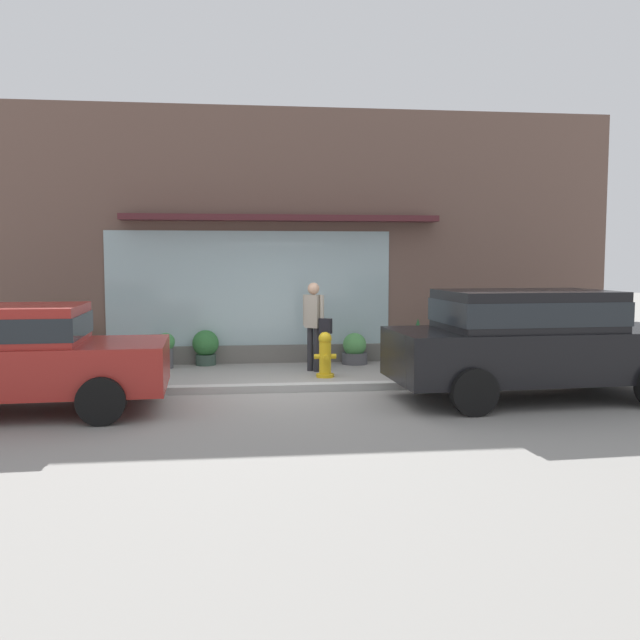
{
  "coord_description": "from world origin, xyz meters",
  "views": [
    {
      "loc": [
        -0.9,
        -11.12,
        2.11
      ],
      "look_at": [
        0.57,
        1.2,
        1.02
      ],
      "focal_mm": 38.79,
      "sensor_mm": 36.0,
      "label": 1
    }
  ],
  "objects_px": {
    "potted_plant_doorstep": "(72,341)",
    "potted_plant_by_entrance": "(206,346)",
    "fire_hydrant": "(325,355)",
    "pedestrian_with_handbag": "(314,320)",
    "potted_plant_low_front": "(457,334)",
    "potted_plant_trailing_edge": "(418,342)",
    "potted_plant_window_left": "(355,349)",
    "parked_car_black": "(533,338)",
    "potted_plant_window_center": "(166,348)",
    "parked_car_red": "(6,352)"
  },
  "relations": [
    {
      "from": "fire_hydrant",
      "to": "parked_car_black",
      "type": "distance_m",
      "value": 3.74
    },
    {
      "from": "fire_hydrant",
      "to": "potted_plant_low_front",
      "type": "relative_size",
      "value": 0.7
    },
    {
      "from": "fire_hydrant",
      "to": "parked_car_black",
      "type": "xyz_separation_m",
      "value": [
        2.85,
        -2.36,
        0.53
      ]
    },
    {
      "from": "fire_hydrant",
      "to": "potted_plant_low_front",
      "type": "bearing_deg",
      "value": 30.14
    },
    {
      "from": "potted_plant_window_left",
      "to": "potted_plant_trailing_edge",
      "type": "bearing_deg",
      "value": -2.93
    },
    {
      "from": "pedestrian_with_handbag",
      "to": "potted_plant_doorstep",
      "type": "height_order",
      "value": "pedestrian_with_handbag"
    },
    {
      "from": "fire_hydrant",
      "to": "pedestrian_with_handbag",
      "type": "xyz_separation_m",
      "value": [
        -0.12,
        0.67,
        0.57
      ]
    },
    {
      "from": "parked_car_black",
      "to": "potted_plant_by_entrance",
      "type": "height_order",
      "value": "parked_car_black"
    },
    {
      "from": "pedestrian_with_handbag",
      "to": "potted_plant_window_center",
      "type": "xyz_separation_m",
      "value": [
        -2.83,
        0.73,
        -0.58
      ]
    },
    {
      "from": "fire_hydrant",
      "to": "potted_plant_by_entrance",
      "type": "distance_m",
      "value": 2.78
    },
    {
      "from": "potted_plant_window_center",
      "to": "potted_plant_trailing_edge",
      "type": "height_order",
      "value": "potted_plant_trailing_edge"
    },
    {
      "from": "parked_car_black",
      "to": "potted_plant_doorstep",
      "type": "xyz_separation_m",
      "value": [
        -7.64,
        4.07,
        -0.42
      ]
    },
    {
      "from": "potted_plant_trailing_edge",
      "to": "potted_plant_by_entrance",
      "type": "relative_size",
      "value": 1.31
    },
    {
      "from": "potted_plant_low_front",
      "to": "potted_plant_by_entrance",
      "type": "bearing_deg",
      "value": -179.48
    },
    {
      "from": "potted_plant_trailing_edge",
      "to": "potted_plant_window_left",
      "type": "bearing_deg",
      "value": 177.07
    },
    {
      "from": "parked_car_red",
      "to": "potted_plant_window_left",
      "type": "relative_size",
      "value": 6.64
    },
    {
      "from": "parked_car_red",
      "to": "potted_plant_trailing_edge",
      "type": "xyz_separation_m",
      "value": [
        6.77,
        3.85,
        -0.41
      ]
    },
    {
      "from": "potted_plant_low_front",
      "to": "potted_plant_window_left",
      "type": "bearing_deg",
      "value": -173.28
    },
    {
      "from": "fire_hydrant",
      "to": "pedestrian_with_handbag",
      "type": "bearing_deg",
      "value": 99.82
    },
    {
      "from": "potted_plant_window_center",
      "to": "parked_car_black",
      "type": "bearing_deg",
      "value": -32.96
    },
    {
      "from": "parked_car_black",
      "to": "potted_plant_low_front",
      "type": "relative_size",
      "value": 3.85
    },
    {
      "from": "pedestrian_with_handbag",
      "to": "potted_plant_low_front",
      "type": "bearing_deg",
      "value": 59.07
    },
    {
      "from": "potted_plant_window_center",
      "to": "potted_plant_low_front",
      "type": "xyz_separation_m",
      "value": [
        5.96,
        0.35,
        0.17
      ]
    },
    {
      "from": "fire_hydrant",
      "to": "potted_plant_low_front",
      "type": "distance_m",
      "value": 3.49
    },
    {
      "from": "potted_plant_trailing_edge",
      "to": "potted_plant_low_front",
      "type": "bearing_deg",
      "value": 19.34
    },
    {
      "from": "potted_plant_window_center",
      "to": "potted_plant_trailing_edge",
      "type": "distance_m",
      "value": 5.03
    },
    {
      "from": "potted_plant_low_front",
      "to": "potted_plant_window_center",
      "type": "bearing_deg",
      "value": -176.64
    },
    {
      "from": "parked_car_red",
      "to": "potted_plant_low_front",
      "type": "relative_size",
      "value": 3.56
    },
    {
      "from": "potted_plant_window_left",
      "to": "potted_plant_low_front",
      "type": "distance_m",
      "value": 2.26
    },
    {
      "from": "parked_car_red",
      "to": "potted_plant_window_center",
      "type": "height_order",
      "value": "parked_car_red"
    },
    {
      "from": "potted_plant_doorstep",
      "to": "potted_plant_trailing_edge",
      "type": "bearing_deg",
      "value": -2.45
    },
    {
      "from": "potted_plant_doorstep",
      "to": "potted_plant_by_entrance",
      "type": "xyz_separation_m",
      "value": [
        2.59,
        -0.01,
        -0.14
      ]
    },
    {
      "from": "pedestrian_with_handbag",
      "to": "potted_plant_by_entrance",
      "type": "relative_size",
      "value": 2.39
    },
    {
      "from": "potted_plant_trailing_edge",
      "to": "pedestrian_with_handbag",
      "type": "bearing_deg",
      "value": -161.18
    },
    {
      "from": "fire_hydrant",
      "to": "potted_plant_window_center",
      "type": "bearing_deg",
      "value": 154.57
    },
    {
      "from": "potted_plant_window_left",
      "to": "potted_plant_by_entrance",
      "type": "height_order",
      "value": "potted_plant_by_entrance"
    },
    {
      "from": "potted_plant_doorstep",
      "to": "fire_hydrant",
      "type": "bearing_deg",
      "value": -19.72
    },
    {
      "from": "fire_hydrant",
      "to": "parked_car_red",
      "type": "xyz_separation_m",
      "value": [
        -4.69,
        -2.42,
        0.45
      ]
    },
    {
      "from": "pedestrian_with_handbag",
      "to": "potted_plant_doorstep",
      "type": "bearing_deg",
      "value": -152.48
    },
    {
      "from": "parked_car_red",
      "to": "potted_plant_low_front",
      "type": "bearing_deg",
      "value": 25.79
    },
    {
      "from": "parked_car_red",
      "to": "potted_plant_doorstep",
      "type": "distance_m",
      "value": 4.16
    },
    {
      "from": "fire_hydrant",
      "to": "potted_plant_window_left",
      "type": "bearing_deg",
      "value": 62.04
    },
    {
      "from": "parked_car_red",
      "to": "potted_plant_trailing_edge",
      "type": "bearing_deg",
      "value": 26.94
    },
    {
      "from": "parked_car_black",
      "to": "potted_plant_doorstep",
      "type": "relative_size",
      "value": 4.79
    },
    {
      "from": "parked_car_black",
      "to": "potted_plant_trailing_edge",
      "type": "relative_size",
      "value": 4.93
    },
    {
      "from": "pedestrian_with_handbag",
      "to": "potted_plant_window_left",
      "type": "height_order",
      "value": "pedestrian_with_handbag"
    },
    {
      "from": "parked_car_black",
      "to": "potted_plant_window_left",
      "type": "relative_size",
      "value": 7.18
    },
    {
      "from": "pedestrian_with_handbag",
      "to": "potted_plant_trailing_edge",
      "type": "relative_size",
      "value": 1.83
    },
    {
      "from": "fire_hydrant",
      "to": "potted_plant_low_front",
      "type": "height_order",
      "value": "potted_plant_low_front"
    },
    {
      "from": "fire_hydrant",
      "to": "potted_plant_window_center",
      "type": "height_order",
      "value": "fire_hydrant"
    }
  ]
}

